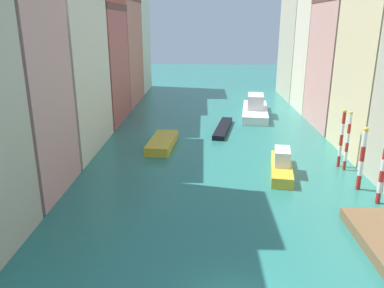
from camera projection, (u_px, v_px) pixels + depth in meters
The scene contains 16 objects.
ground_plane at pixel (218, 141), 39.75m from camera, with size 154.00×154.00×0.00m, color #28756B.
building_left_2 at pixel (59, 74), 35.41m from camera, with size 6.93×11.66×14.55m.
building_left_3 at pixel (93, 64), 46.40m from camera, with size 6.93×10.56×13.98m.
building_left_4 at pixel (114, 52), 57.06m from camera, with size 6.93×12.18×15.35m.
building_left_5 at pixel (127, 33), 66.85m from camera, with size 6.93×9.70×20.13m.
building_right_3 at pixel (348, 63), 43.62m from camera, with size 6.93×10.07×14.73m.
building_right_4 at pixel (326, 44), 51.57m from camera, with size 6.93×7.72×18.13m.
building_right_5 at pixel (307, 41), 60.98m from camera, with size 6.93×11.82×18.03m.
mooring_pole_0 at pixel (383, 168), 25.39m from camera, with size 0.34×0.34×5.15m.
mooring_pole_1 at pixel (362, 158), 27.62m from camera, with size 0.36×0.36×4.83m.
mooring_pole_2 at pixel (348, 141), 31.35m from camera, with size 0.28×0.28×5.07m.
mooring_pole_3 at pixel (341, 138), 32.10m from camera, with size 0.30×0.30×5.05m.
vaporetto_white at pixel (255, 109), 50.45m from camera, with size 4.46×11.02×2.86m.
gondola_black at pixel (223, 128), 43.80m from camera, with size 2.73×8.61×0.53m.
motorboat_0 at pixel (162, 142), 38.02m from camera, with size 2.80×6.77×0.85m.
motorboat_1 at pixel (282, 165), 31.14m from camera, with size 2.69×6.79×2.11m.
Camera 1 is at (-1.55, -13.50, 11.89)m, focal length 35.57 mm.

